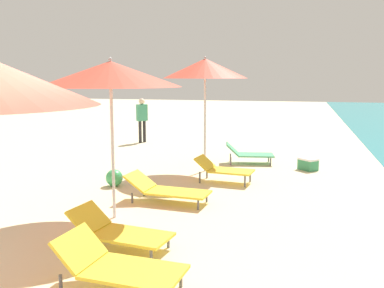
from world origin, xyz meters
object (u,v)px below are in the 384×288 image
lounger_nearest_shoreside (118,265)px  umbrella_second (110,74)px  lounger_second_shoreside (167,189)px  beach_ball (114,178)px  lounger_farthest_shoreside (249,153)px  lounger_farthest_inland (223,169)px  person_walking_near (142,116)px  cooler_box (308,164)px  lounger_second_inland (119,231)px  umbrella_farthest (205,69)px

lounger_nearest_shoreside → umbrella_second: umbrella_second is taller
lounger_second_shoreside → beach_ball: lounger_second_shoreside is taller
lounger_nearest_shoreside → beach_ball: size_ratio=3.88×
umbrella_second → beach_ball: bearing=114.4°
lounger_farthest_shoreside → lounger_farthest_inland: bearing=-107.3°
person_walking_near → cooler_box: person_walking_near is taller
lounger_second_shoreside → cooler_box: 4.50m
lounger_second_inland → person_walking_near: (-3.18, 9.31, 0.71)m
lounger_second_shoreside → lounger_farthest_shoreside: (1.05, 4.12, 0.03)m
umbrella_second → person_walking_near: 8.63m
lounger_second_shoreside → umbrella_farthest: (0.10, 2.86, 2.31)m
umbrella_second → lounger_second_shoreside: bearing=61.5°
umbrella_farthest → lounger_nearest_shoreside: bearing=-86.2°
umbrella_second → lounger_farthest_shoreside: bearing=72.5°
lounger_second_inland → umbrella_farthest: (0.07, 5.14, 2.31)m
lounger_nearest_shoreside → beach_ball: lounger_nearest_shoreside is taller
person_walking_near → lounger_farthest_shoreside: bearing=-171.0°
lounger_farthest_inland → beach_ball: (-2.25, -0.92, -0.13)m
lounger_second_inland → lounger_nearest_shoreside: bearing=-58.7°
umbrella_farthest → beach_ball: bearing=-128.8°
umbrella_second → lounger_second_inland: (0.61, -1.20, -2.16)m
lounger_second_inland → lounger_farthest_inland: 4.16m
lounger_nearest_shoreside → beach_ball: 4.74m
lounger_farthest_shoreside → cooler_box: 1.65m
lounger_nearest_shoreside → lounger_farthest_shoreside: lounger_nearest_shoreside is taller
lounger_nearest_shoreside → person_walking_near: bearing=114.0°
lounger_farthest_inland → umbrella_second: bearing=-108.7°
umbrella_farthest → lounger_farthest_inland: umbrella_farthest is taller
umbrella_farthest → lounger_farthest_inland: (0.66, -1.05, -2.25)m
lounger_second_shoreside → person_walking_near: (-3.16, 7.03, 0.71)m
lounger_second_inland → person_walking_near: size_ratio=0.93×
lounger_nearest_shoreside → cooler_box: lounger_nearest_shoreside is taller
lounger_nearest_shoreside → umbrella_farthest: 6.68m
lounger_second_shoreside → lounger_nearest_shoreside: bearing=-76.6°
lounger_second_inland → lounger_farthest_inland: (0.74, 4.09, 0.06)m
beach_ball → cooler_box: bearing=33.8°
umbrella_farthest → person_walking_near: umbrella_farthest is taller
lounger_farthest_inland → person_walking_near: size_ratio=0.84×
umbrella_second → lounger_farthest_shoreside: (1.64, 5.19, -2.12)m
lounger_farthest_inland → person_walking_near: bearing=133.3°
lounger_second_inland → cooler_box: 6.48m
lounger_farthest_shoreside → person_walking_near: person_walking_near is taller
cooler_box → beach_ball: beach_ball is taller
umbrella_farthest → lounger_farthest_inland: bearing=-57.7°
person_walking_near → lounger_nearest_shoreside: bearing=153.0°
umbrella_farthest → cooler_box: 3.58m
lounger_nearest_shoreside → lounger_farthest_inland: lounger_nearest_shoreside is taller
umbrella_farthest → cooler_box: umbrella_farthest is taller
umbrella_second → lounger_farthest_inland: umbrella_second is taller
lounger_second_inland → umbrella_farthest: size_ratio=0.52×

